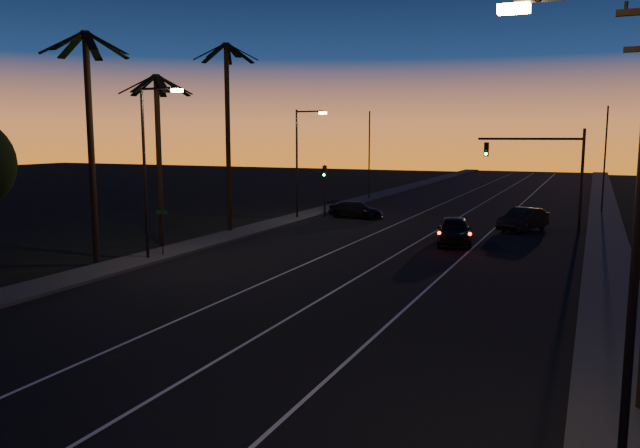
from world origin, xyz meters
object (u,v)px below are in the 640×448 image
at_px(signal_mast, 546,161).
at_px(right_car, 523,219).
at_px(lead_car, 454,230).
at_px(cross_car, 356,210).

distance_m(signal_mast, right_car, 4.32).
relative_size(signal_mast, lead_car, 1.24).
relative_size(signal_mast, right_car, 1.41).
bearing_deg(signal_mast, lead_car, -117.36).
distance_m(lead_car, right_car, 8.07).
bearing_deg(right_car, cross_car, 172.66).
xyz_separation_m(signal_mast, cross_car, (-14.16, 0.52, -4.12)).
bearing_deg(right_car, signal_mast, 43.88).
height_order(signal_mast, cross_car, signal_mast).
bearing_deg(lead_car, signal_mast, 62.64).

